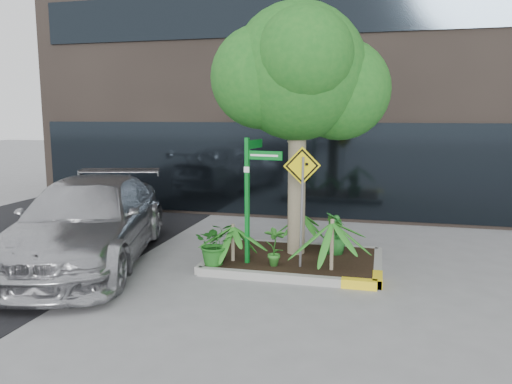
% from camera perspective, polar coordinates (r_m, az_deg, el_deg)
% --- Properties ---
extents(ground, '(80.00, 80.00, 0.00)m').
position_cam_1_polar(ground, '(9.72, 2.93, -8.65)').
color(ground, gray).
rests_on(ground, ground).
extents(planter, '(3.35, 2.36, 0.15)m').
position_cam_1_polar(planter, '(9.90, 4.57, -7.71)').
color(planter, '#9E9E99').
rests_on(planter, ground).
extents(tree, '(3.40, 3.02, 5.10)m').
position_cam_1_polar(tree, '(9.88, 4.84, 13.49)').
color(tree, gray).
rests_on(tree, ground).
extents(palm_front, '(1.05, 1.05, 1.16)m').
position_cam_1_polar(palm_front, '(8.98, 8.72, -3.46)').
color(palm_front, gray).
rests_on(palm_front, ground).
extents(palm_left, '(0.81, 0.81, 0.90)m').
position_cam_1_polar(palm_left, '(9.48, -2.68, -3.96)').
color(palm_left, gray).
rests_on(palm_left, ground).
extents(palm_back, '(0.81, 0.81, 0.90)m').
position_cam_1_polar(palm_back, '(10.62, 5.30, -2.59)').
color(palm_back, gray).
rests_on(palm_back, ground).
extents(parked_car, '(3.74, 6.10, 1.65)m').
position_cam_1_polar(parked_car, '(10.42, -18.66, -3.22)').
color(parked_car, '#B3B3B8').
rests_on(parked_car, ground).
extents(shrub_a, '(0.95, 0.95, 0.81)m').
position_cam_1_polar(shrub_a, '(9.34, -4.68, -5.86)').
color(shrub_a, '#1D5F1B').
rests_on(shrub_a, planter).
extents(shrub_b, '(0.59, 0.59, 0.84)m').
position_cam_1_polar(shrub_b, '(10.14, 9.03, -4.66)').
color(shrub_b, '#1F6923').
rests_on(shrub_b, planter).
extents(shrub_c, '(0.42, 0.42, 0.76)m').
position_cam_1_polar(shrub_c, '(9.24, 2.16, -6.16)').
color(shrub_c, '#2C7424').
rests_on(shrub_c, planter).
extents(shrub_d, '(0.57, 0.57, 0.75)m').
position_cam_1_polar(shrub_d, '(10.52, 9.07, -4.42)').
color(shrub_d, '#225B1A').
rests_on(shrub_d, planter).
extents(street_sign_post, '(0.73, 0.81, 2.50)m').
position_cam_1_polar(street_sign_post, '(9.23, -0.62, 0.31)').
color(street_sign_post, '#0A7722').
rests_on(street_sign_post, ground).
extents(cattle_sign, '(0.63, 0.29, 2.21)m').
position_cam_1_polar(cattle_sign, '(8.92, 5.26, 0.60)').
color(cattle_sign, slate).
rests_on(cattle_sign, ground).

